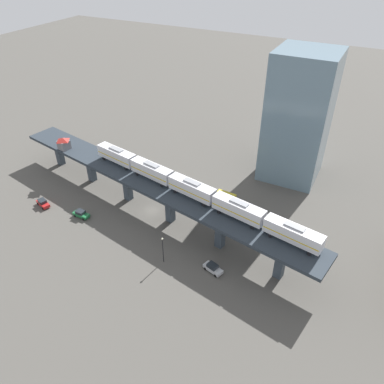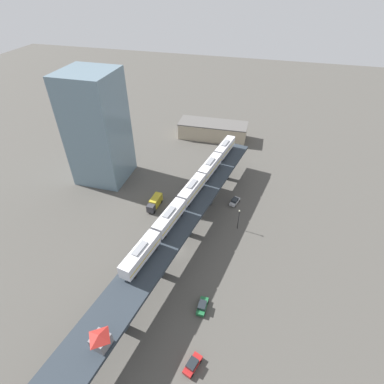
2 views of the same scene
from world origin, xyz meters
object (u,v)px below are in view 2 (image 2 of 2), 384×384
object	(u,v)px
street_car_green	(202,306)
street_lamp	(239,218)
warehouse_building	(213,130)
office_tower	(97,129)
subway_train	(192,189)
street_car_silver	(235,201)
delivery_truck	(155,202)
street_car_red	(193,365)
signal_hut	(100,340)

from	to	relation	value
street_car_green	street_lamp	bearing A→B (deg)	81.70
warehouse_building	office_tower	world-z (taller)	office_tower
warehouse_building	office_tower	size ratio (longest dim) A/B	0.80
subway_train	street_car_silver	xyz separation A→B (m)	(11.02, 10.71, -10.56)
street_car_green	delivery_truck	bearing A→B (deg)	126.81
street_car_green	street_lamp	distance (m)	27.21
delivery_truck	street_lamp	bearing A→B (deg)	-6.26
delivery_truck	office_tower	xyz separation A→B (m)	(-22.68, 11.87, 16.24)
subway_train	street_car_silver	size ratio (longest dim) A/B	13.06
subway_train	warehouse_building	distance (m)	53.07
street_car_green	street_car_silver	bearing A→B (deg)	87.76
subway_train	street_car_red	size ratio (longest dim) A/B	13.04
subway_train	street_car_green	distance (m)	30.42
street_car_red	subway_train	bearing A→B (deg)	105.17
street_lamp	subway_train	bearing A→B (deg)	179.44
street_car_green	street_car_red	world-z (taller)	same
delivery_truck	warehouse_building	distance (m)	50.13
signal_hut	street_car_red	size ratio (longest dim) A/B	0.79
street_car_red	delivery_truck	world-z (taller)	delivery_truck
delivery_truck	street_car_silver	bearing A→B (deg)	18.67
street_car_silver	street_car_green	bearing A→B (deg)	-92.24
street_car_red	street_car_silver	bearing A→B (deg)	89.48
street_car_red	warehouse_building	xyz separation A→B (m)	(-15.44, 91.23, 2.47)
street_car_green	subway_train	bearing A→B (deg)	109.56
street_lamp	warehouse_building	bearing A→B (deg)	109.28
signal_hut	subway_train	bearing A→B (deg)	84.30
street_car_silver	street_lamp	distance (m)	11.55
warehouse_building	street_lamp	bearing A→B (deg)	-70.72
subway_train	street_lamp	size ratio (longest dim) A/B	8.91
street_car_red	street_lamp	size ratio (longest dim) A/B	0.68
street_car_red	warehouse_building	size ratio (longest dim) A/B	0.16
warehouse_building	street_car_silver	bearing A→B (deg)	-69.06
street_car_silver	street_lamp	xyz separation A→B (m)	(2.43, -10.84, 3.17)
street_car_green	warehouse_building	bearing A→B (deg)	100.33
subway_train	street_car_red	xyz separation A→B (m)	(10.58, -39.00, -10.56)
delivery_truck	warehouse_building	size ratio (longest dim) A/B	0.26
warehouse_building	office_tower	xyz separation A→B (m)	(-30.41, -37.64, 14.59)
office_tower	street_lamp	bearing A→B (deg)	-16.81
subway_train	delivery_truck	xyz separation A→B (m)	(-12.60, 2.72, -9.74)
delivery_truck	street_lamp	xyz separation A→B (m)	(26.05, -2.86, 2.35)
signal_hut	delivery_truck	bearing A→B (deg)	100.27
signal_hut	office_tower	xyz separation A→B (m)	(-30.98, 57.67, 7.24)
subway_train	street_car_green	bearing A→B (deg)	-70.44
signal_hut	street_car_green	xyz separation A→B (m)	(13.85, 16.20, -9.82)
office_tower	street_car_red	bearing A→B (deg)	-49.45
street_car_red	delivery_truck	bearing A→B (deg)	119.05
street_car_red	street_lamp	xyz separation A→B (m)	(2.88, 38.87, 3.17)
street_car_green	street_car_red	size ratio (longest dim) A/B	0.94
delivery_truck	office_tower	size ratio (longest dim) A/B	0.20
street_lamp	street_car_green	bearing A→B (deg)	-98.30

